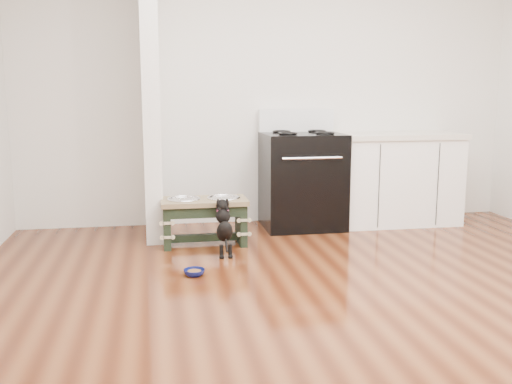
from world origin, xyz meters
The scene contains 8 objects.
ground centered at (0.00, 0.00, 0.00)m, with size 5.00×5.00×0.00m, color #421A0B.
room_shell centered at (0.00, 0.00, 1.62)m, with size 5.00×5.00×5.00m.
partition_wall centered at (-1.18, 2.10, 1.35)m, with size 0.15×0.80×2.70m, color silver.
oven_range centered at (0.25, 2.16, 0.48)m, with size 0.76×0.69×1.14m.
cabinet_run centered at (1.23, 2.18, 0.45)m, with size 1.24×0.64×0.91m.
dog_feeder centered at (-0.75, 1.65, 0.29)m, with size 0.74×0.39×0.42m.
puppy centered at (-0.62, 1.31, 0.25)m, with size 0.13×0.38×0.45m.
floor_bowl centered at (-0.90, 0.80, 0.02)m, with size 0.18×0.18×0.05m.
Camera 1 is at (-1.15, -3.17, 1.30)m, focal length 40.00 mm.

